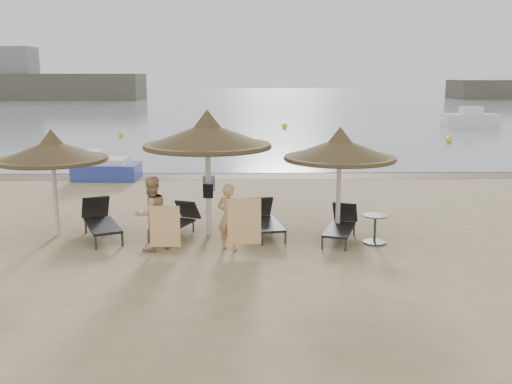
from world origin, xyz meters
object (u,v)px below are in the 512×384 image
at_px(pedal_boat, 106,169).
at_px(lounger_near_right, 265,219).
at_px(palapa_left, 52,151).
at_px(lounger_near_left, 177,221).
at_px(side_table, 375,230).
at_px(palapa_center, 208,136).
at_px(lounger_far_right, 341,225).
at_px(person_left, 151,208).
at_px(lounger_far_left, 100,220).
at_px(palapa_right, 340,149).
at_px(person_right, 229,212).

bearing_deg(pedal_boat, lounger_near_right, -50.68).
xyz_separation_m(palapa_left, lounger_near_right, (5.20, 0.04, -1.75)).
height_order(lounger_near_left, side_table, lounger_near_left).
height_order(palapa_center, lounger_far_right, palapa_center).
xyz_separation_m(palapa_left, side_table, (7.78, -0.87, -1.80)).
height_order(lounger_near_right, person_left, person_left).
bearing_deg(palapa_left, person_left, -26.76).
height_order(palapa_center, lounger_near_left, palapa_center).
bearing_deg(palapa_left, pedal_boat, 94.35).
distance_m(lounger_far_left, person_left, 1.97).
relative_size(lounger_far_left, person_left, 1.06).
distance_m(palapa_right, lounger_far_left, 6.16).
relative_size(palapa_center, pedal_boat, 1.27).
bearing_deg(palapa_left, lounger_near_right, 0.40).
xyz_separation_m(lounger_far_left, person_left, (1.46, -1.19, 0.59)).
distance_m(person_left, person_right, 1.76).
bearing_deg(lounger_near_left, lounger_far_right, 16.20).
distance_m(palapa_left, pedal_boat, 7.93).
bearing_deg(lounger_far_right, person_right, -143.93).
distance_m(palapa_left, lounger_near_left, 3.47).
relative_size(lounger_far_left, lounger_far_right, 1.12).
xyz_separation_m(palapa_right, person_right, (-2.68, -1.13, -1.27)).
distance_m(lounger_far_left, pedal_boat, 8.01).
height_order(palapa_left, pedal_boat, palapa_left).
distance_m(side_table, person_right, 3.54).
distance_m(palapa_center, person_left, 2.31).
distance_m(lounger_near_right, lounger_far_right, 1.91).
relative_size(palapa_right, pedal_boat, 1.11).
bearing_deg(palapa_left, side_table, -6.39).
bearing_deg(person_left, lounger_far_left, -78.79).
height_order(palapa_right, lounger_far_left, palapa_right).
bearing_deg(lounger_near_right, lounger_far_left, 172.10).
xyz_separation_m(lounger_far_left, pedal_boat, (-1.69, 7.83, 0.01)).
relative_size(lounger_far_left, person_right, 1.17).
relative_size(lounger_near_right, person_right, 1.08).
height_order(palapa_left, person_left, palapa_left).
bearing_deg(palapa_right, palapa_center, 177.16).
xyz_separation_m(palapa_right, lounger_near_left, (-4.02, 0.21, -1.82)).
xyz_separation_m(lounger_near_right, pedal_boat, (-5.78, 7.69, 0.04)).
xyz_separation_m(palapa_center, lounger_near_left, (-0.80, 0.05, -2.15)).
bearing_deg(person_right, palapa_left, 5.34).
height_order(lounger_near_right, pedal_boat, pedal_boat).
distance_m(palapa_center, lounger_far_right, 3.91).
bearing_deg(palapa_left, palapa_right, -1.55).
bearing_deg(lounger_far_right, lounger_near_right, -176.87).
height_order(palapa_right, person_left, palapa_right).
bearing_deg(palapa_right, lounger_near_right, 172.89).
bearing_deg(palapa_center, lounger_near_left, 176.69).
xyz_separation_m(lounger_near_left, lounger_far_right, (4.05, -0.50, 0.01)).
height_order(side_table, person_left, person_left).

